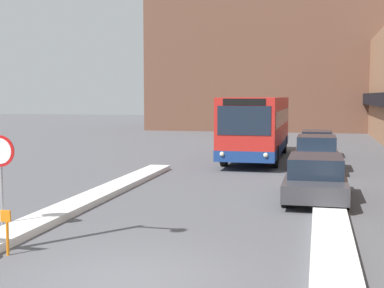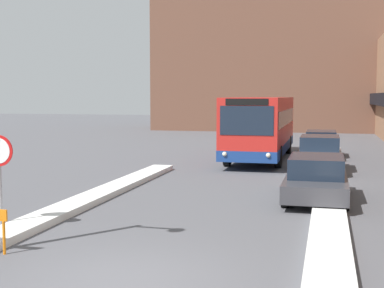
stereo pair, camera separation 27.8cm
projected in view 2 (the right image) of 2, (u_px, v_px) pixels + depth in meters
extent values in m
plane|color=#515156|center=(120.00, 281.00, 9.48)|extent=(160.00, 160.00, 0.00)
cube|color=brown|center=(291.00, 58.00, 51.39)|extent=(26.00, 8.00, 13.94)
cube|color=silver|center=(73.00, 206.00, 15.49)|extent=(0.90, 17.59, 0.19)
cube|color=silver|center=(329.00, 212.00, 14.66)|extent=(0.90, 19.52, 0.20)
cube|color=red|center=(261.00, 124.00, 27.63)|extent=(2.60, 10.31, 2.77)
cube|color=navy|center=(261.00, 146.00, 27.73)|extent=(2.62, 10.33, 0.48)
cube|color=#192333|center=(261.00, 117.00, 27.60)|extent=(2.63, 9.48, 0.76)
cube|color=#192333|center=(247.00, 121.00, 22.61)|extent=(2.29, 0.03, 1.25)
cube|color=black|center=(247.00, 102.00, 22.54)|extent=(1.82, 0.03, 0.28)
sphere|color=#F2EAC6|center=(225.00, 154.00, 22.96)|extent=(0.20, 0.20, 0.20)
sphere|color=#F2EAC6|center=(268.00, 155.00, 22.50)|extent=(0.20, 0.20, 0.20)
cylinder|color=black|center=(227.00, 155.00, 24.95)|extent=(0.28, 1.03, 1.03)
cylinder|color=black|center=(278.00, 157.00, 24.37)|extent=(0.28, 1.03, 1.03)
cylinder|color=black|center=(247.00, 144.00, 31.12)|extent=(0.28, 1.03, 1.03)
cylinder|color=black|center=(288.00, 144.00, 30.54)|extent=(0.28, 1.03, 1.03)
cube|color=#38383D|center=(316.00, 184.00, 16.83)|extent=(1.88, 4.53, 0.52)
cube|color=#192333|center=(316.00, 166.00, 16.89)|extent=(1.66, 2.49, 0.62)
cylinder|color=black|center=(346.00, 200.00, 15.28)|extent=(0.20, 0.60, 0.60)
cylinder|color=black|center=(285.00, 197.00, 15.70)|extent=(0.20, 0.60, 0.60)
cylinder|color=black|center=(343.00, 185.00, 17.99)|extent=(0.20, 0.60, 0.60)
cylinder|color=black|center=(291.00, 182.00, 18.42)|extent=(0.20, 0.60, 0.60)
cube|color=silver|center=(319.00, 158.00, 23.43)|extent=(1.86, 4.35, 0.59)
cube|color=#192333|center=(320.00, 144.00, 23.48)|extent=(1.64, 2.39, 0.69)
cylinder|color=black|center=(340.00, 168.00, 21.94)|extent=(0.20, 0.64, 0.64)
cylinder|color=black|center=(298.00, 167.00, 22.36)|extent=(0.20, 0.64, 0.64)
cylinder|color=black|center=(339.00, 160.00, 24.54)|extent=(0.20, 0.64, 0.64)
cylinder|color=black|center=(301.00, 159.00, 24.96)|extent=(0.20, 0.64, 0.64)
cube|color=maroon|center=(321.00, 148.00, 28.69)|extent=(1.75, 4.35, 0.52)
cube|color=#192333|center=(321.00, 137.00, 28.74)|extent=(1.54, 2.39, 0.63)
cylinder|color=black|center=(337.00, 154.00, 27.21)|extent=(0.20, 0.65, 0.65)
cylinder|color=black|center=(305.00, 153.00, 27.60)|extent=(0.20, 0.65, 0.65)
cylinder|color=black|center=(336.00, 149.00, 29.81)|extent=(0.20, 0.65, 0.65)
cylinder|color=black|center=(307.00, 148.00, 30.20)|extent=(0.20, 0.65, 0.65)
cylinder|color=gray|center=(0.00, 183.00, 13.00)|extent=(0.07, 0.07, 2.33)
cylinder|color=orange|center=(4.00, 238.00, 11.04)|extent=(0.06, 0.06, 0.70)
cube|color=orange|center=(2.00, 215.00, 11.00)|extent=(0.22, 0.04, 0.24)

